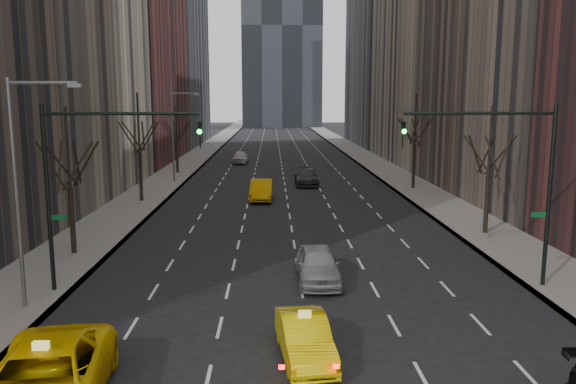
{
  "coord_description": "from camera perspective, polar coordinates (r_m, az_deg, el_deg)",
  "views": [
    {
      "loc": [
        -1.3,
        -11.72,
        8.31
      ],
      "look_at": [
        -0.43,
        17.52,
        3.5
      ],
      "focal_mm": 35.0,
      "sensor_mm": 36.0,
      "label": 1
    }
  ],
  "objects": [
    {
      "name": "traffic_mast_left",
      "position": [
        25.13,
        -19.8,
        2.34
      ],
      "size": [
        6.69,
        0.39,
        8.0
      ],
      "color": "black",
      "rests_on": "ground"
    },
    {
      "name": "streetlight_near",
      "position": [
        23.88,
        -25.25,
        1.97
      ],
      "size": [
        2.83,
        0.22,
        9.0
      ],
      "color": "slate",
      "rests_on": "ground"
    },
    {
      "name": "tree_lw_d",
      "position": [
        64.79,
        -11.24,
        4.96
      ],
      "size": [
        3.36,
        3.5,
        7.36
      ],
      "color": "black",
      "rests_on": "ground"
    },
    {
      "name": "traffic_mast_right",
      "position": [
        26.06,
        21.88,
        2.45
      ],
      "size": [
        6.69,
        0.39,
        8.0
      ],
      "color": "black",
      "rests_on": "ground"
    },
    {
      "name": "sidewalk_right",
      "position": [
        83.25,
        7.7,
        3.58
      ],
      "size": [
        4.5,
        320.0,
        0.15
      ],
      "primitive_type": "cube",
      "color": "slate",
      "rests_on": "ground"
    },
    {
      "name": "silver_sedan_ahead",
      "position": [
        26.11,
        3.06,
        -7.37
      ],
      "size": [
        1.92,
        4.76,
        1.62
      ],
      "primitive_type": "imported",
      "rotation": [
        0.0,
        0.0,
        0.0
      ],
      "color": "gray",
      "rests_on": "ground"
    },
    {
      "name": "taxi_sedan",
      "position": [
        18.76,
        1.7,
        -14.59
      ],
      "size": [
        1.96,
        4.4,
        1.41
      ],
      "primitive_type": "imported",
      "rotation": [
        0.0,
        0.0,
        0.11
      ],
      "color": "yellow",
      "rests_on": "ground"
    },
    {
      "name": "sidewalk_left",
      "position": [
        82.87,
        -9.3,
        3.51
      ],
      "size": [
        4.5,
        320.0,
        0.15
      ],
      "primitive_type": "cube",
      "color": "slate",
      "rests_on": "ground"
    },
    {
      "name": "streetlight_far",
      "position": [
        57.58,
        -11.3,
        6.48
      ],
      "size": [
        2.83,
        0.22,
        9.0
      ],
      "color": "slate",
      "rests_on": "ground"
    },
    {
      "name": "tree_rw_b",
      "position": [
        36.54,
        19.67,
        1.57
      ],
      "size": [
        3.36,
        3.5,
        7.82
      ],
      "color": "black",
      "rests_on": "ground"
    },
    {
      "name": "far_suv_grey",
      "position": [
        55.48,
        1.87,
        1.55
      ],
      "size": [
        2.27,
        5.52,
        1.6
      ],
      "primitive_type": "imported",
      "rotation": [
        0.0,
        0.0,
        0.01
      ],
      "color": "#2E2E33",
      "rests_on": "ground"
    },
    {
      "name": "tree_lw_b",
      "position": [
        31.92,
        -21.26,
        0.43
      ],
      "size": [
        3.36,
        3.5,
        7.82
      ],
      "color": "black",
      "rests_on": "ground"
    },
    {
      "name": "tree_rw_c",
      "position": [
        53.58,
        12.73,
        4.53
      ],
      "size": [
        3.36,
        3.5,
        8.74
      ],
      "color": "black",
      "rests_on": "ground"
    },
    {
      "name": "tree_lw_c",
      "position": [
        47.15,
        -14.84,
        3.83
      ],
      "size": [
        3.36,
        3.5,
        8.74
      ],
      "color": "black",
      "rests_on": "ground"
    },
    {
      "name": "far_car_white",
      "position": [
        74.66,
        -4.86,
        3.55
      ],
      "size": [
        2.11,
        4.89,
        1.64
      ],
      "primitive_type": "imported",
      "rotation": [
        0.0,
        0.0,
        -0.04
      ],
      "color": "#BBBBBB",
      "rests_on": "ground"
    },
    {
      "name": "taxi_suv",
      "position": [
        16.99,
        -23.52,
        -17.3
      ],
      "size": [
        3.83,
        6.9,
        1.83
      ],
      "primitive_type": "imported",
      "rotation": [
        0.0,
        0.0,
        0.13
      ],
      "color": "#E9B904",
      "rests_on": "ground"
    },
    {
      "name": "far_taxi",
      "position": [
        47.11,
        -2.72,
        0.22
      ],
      "size": [
        1.92,
        5.21,
        1.7
      ],
      "primitive_type": "imported",
      "rotation": [
        0.0,
        0.0,
        -0.02
      ],
      "color": "orange",
      "rests_on": "ground"
    }
  ]
}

